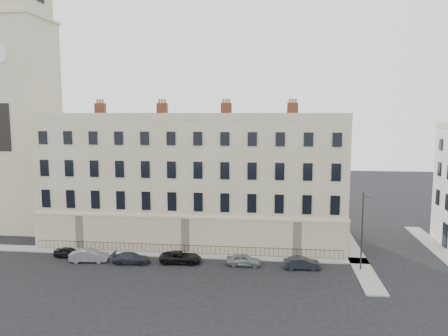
{
  "coord_description": "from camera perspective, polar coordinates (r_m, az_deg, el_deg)",
  "views": [
    {
      "loc": [
        3.81,
        -41.34,
        15.91
      ],
      "look_at": [
        -2.05,
        10.0,
        9.26
      ],
      "focal_mm": 35.0,
      "sensor_mm": 36.0,
      "label": 1
    }
  ],
  "objects": [
    {
      "name": "terrace",
      "position": [
        54.85,
        -3.83,
        -1.51
      ],
      "size": [
        36.22,
        12.22,
        17.0
      ],
      "color": "#BBB18B",
      "rests_on": "ground"
    },
    {
      "name": "car_d",
      "position": [
        47.41,
        -5.69,
        -11.53
      ],
      "size": [
        4.48,
        2.2,
        1.22
      ],
      "primitive_type": "imported",
      "rotation": [
        0.0,
        0.0,
        1.61
      ],
      "color": "black",
      "rests_on": "ground"
    },
    {
      "name": "car_c",
      "position": [
        48.05,
        -12.02,
        -11.44
      ],
      "size": [
        4.06,
        1.83,
        1.15
      ],
      "primitive_type": "imported",
      "rotation": [
        0.0,
        0.0,
        1.63
      ],
      "color": "#22272E",
      "rests_on": "ground"
    },
    {
      "name": "streetlamp",
      "position": [
        46.02,
        17.64,
        -7.4
      ],
      "size": [
        0.32,
        1.75,
        8.08
      ],
      "rotation": [
        0.0,
        0.0,
        -0.09
      ],
      "color": "#2E2D32",
      "rests_on": "ground"
    },
    {
      "name": "car_e",
      "position": [
        46.44,
        2.58,
        -11.9
      ],
      "size": [
        3.63,
        1.48,
        1.23
      ],
      "primitive_type": "imported",
      "rotation": [
        0.0,
        0.0,
        1.56
      ],
      "color": "gray",
      "rests_on": "ground"
    },
    {
      "name": "car_a",
      "position": [
        51.78,
        -19.6,
        -10.34
      ],
      "size": [
        3.44,
        1.69,
        1.13
      ],
      "primitive_type": "imported",
      "rotation": [
        0.0,
        0.0,
        1.46
      ],
      "color": "black",
      "rests_on": "ground"
    },
    {
      "name": "pavement_east_return",
      "position": [
        52.63,
        16.54,
        -10.5
      ],
      "size": [
        2.0,
        24.0,
        0.12
      ],
      "primitive_type": "cube",
      "color": "gray",
      "rests_on": "ground"
    },
    {
      "name": "pavement_terrace",
      "position": [
        50.89,
        -9.75,
        -10.92
      ],
      "size": [
        48.0,
        2.0,
        0.12
      ],
      "primitive_type": "cube",
      "color": "gray",
      "rests_on": "ground"
    },
    {
      "name": "pavement_adjacent",
      "position": [
        57.06,
        26.26,
        -9.57
      ],
      "size": [
        2.0,
        20.0,
        0.12
      ],
      "primitive_type": "cube",
      "color": "gray",
      "rests_on": "ground"
    },
    {
      "name": "car_b",
      "position": [
        49.65,
        -17.19,
        -10.88
      ],
      "size": [
        4.21,
        1.89,
        1.34
      ],
      "primitive_type": "imported",
      "rotation": [
        0.0,
        0.0,
        1.69
      ],
      "color": "slate",
      "rests_on": "ground"
    },
    {
      "name": "church_tower",
      "position": [
        64.91,
        -25.22,
        9.07
      ],
      "size": [
        8.0,
        8.13,
        44.0
      ],
      "color": "#BBB18B",
      "rests_on": "ground"
    },
    {
      "name": "ground",
      "position": [
        44.46,
        1.2,
        -13.63
      ],
      "size": [
        160.0,
        160.0,
        0.0
      ],
      "primitive_type": "plane",
      "color": "black",
      "rests_on": "ground"
    },
    {
      "name": "car_f",
      "position": [
        46.19,
        10.13,
        -12.12
      ],
      "size": [
        3.8,
        1.57,
        1.23
      ],
      "primitive_type": "imported",
      "rotation": [
        0.0,
        0.0,
        1.64
      ],
      "color": "black",
      "rests_on": "ground"
    },
    {
      "name": "railings",
      "position": [
        50.17,
        -5.17,
        -10.52
      ],
      "size": [
        35.0,
        0.04,
        0.96
      ],
      "color": "black",
      "rests_on": "ground"
    }
  ]
}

